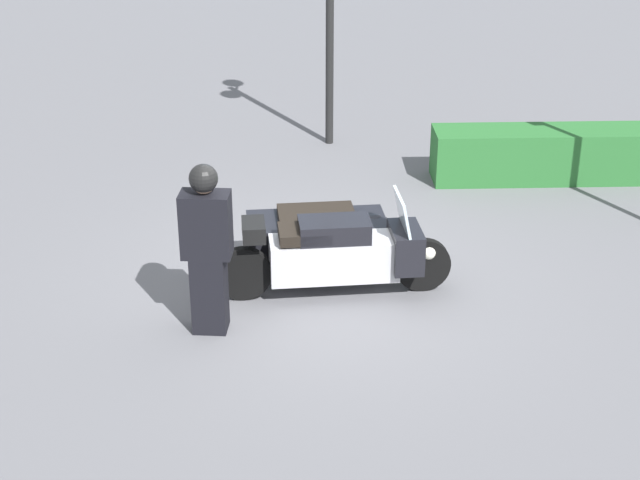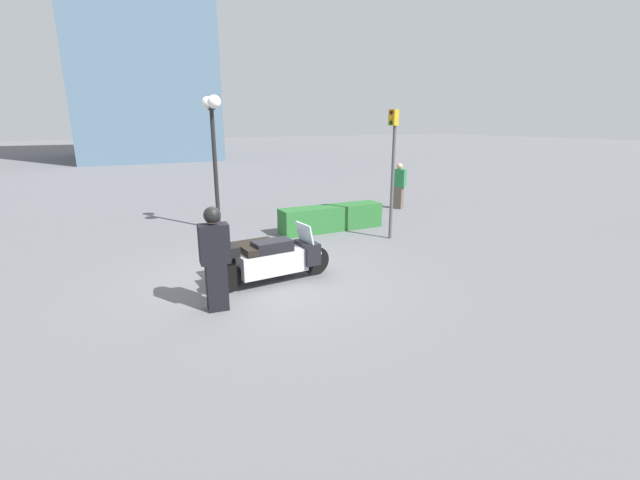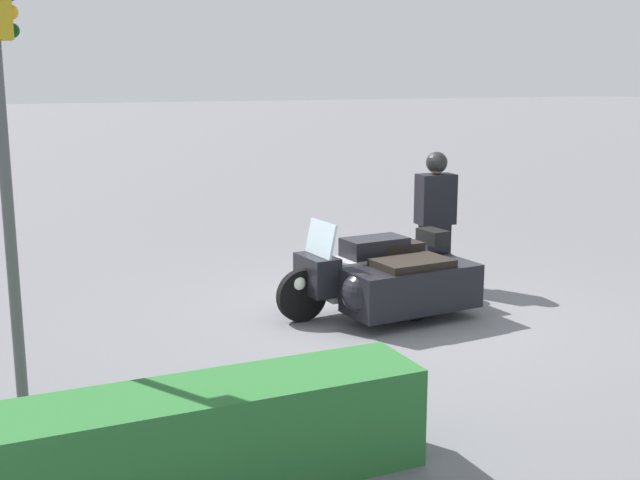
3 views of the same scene
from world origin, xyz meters
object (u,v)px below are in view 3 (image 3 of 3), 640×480
at_px(hedge_bush_curbside, 198,440).
at_px(traffic_light_near, 7,146).
at_px(officer_rider, 435,216).
at_px(police_motorcycle, 387,279).

xyz_separation_m(hedge_bush_curbside, traffic_light_near, (0.97, -1.57, 1.88)).
xyz_separation_m(officer_rider, traffic_light_near, (5.38, 2.44, 1.30)).
height_order(officer_rider, hedge_bush_curbside, officer_rider).
relative_size(hedge_bush_curbside, traffic_light_near, 0.92).
bearing_deg(police_motorcycle, hedge_bush_curbside, 39.51).
distance_m(officer_rider, traffic_light_near, 6.05).
bearing_deg(hedge_bush_curbside, officer_rider, -137.75).
distance_m(police_motorcycle, traffic_light_near, 4.68).
height_order(police_motorcycle, officer_rider, officer_rider).
bearing_deg(officer_rider, hedge_bush_curbside, -42.10).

